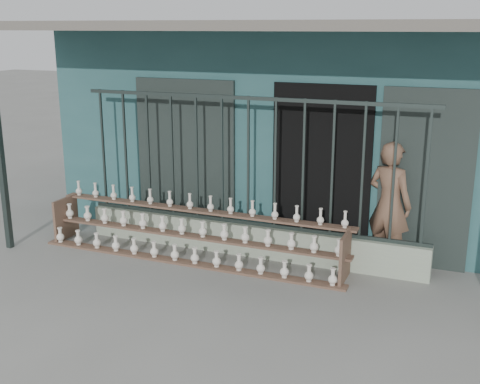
% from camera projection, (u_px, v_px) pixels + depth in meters
% --- Properties ---
extents(ground, '(60.00, 60.00, 0.00)m').
position_uv_depth(ground, '(210.00, 290.00, 7.42)').
color(ground, slate).
extents(workshop_building, '(7.40, 6.60, 3.21)m').
position_uv_depth(workshop_building, '(308.00, 114.00, 10.76)').
color(workshop_building, '#275254').
rests_on(workshop_building, ground).
extents(parapet_wall, '(5.00, 0.20, 0.45)m').
position_uv_depth(parapet_wall, '(248.00, 239.00, 8.52)').
color(parapet_wall, '#98A58E').
rests_on(parapet_wall, ground).
extents(security_fence, '(5.00, 0.04, 1.80)m').
position_uv_depth(security_fence, '(248.00, 162.00, 8.22)').
color(security_fence, '#283330').
rests_on(security_fence, parapet_wall).
extents(shelf_rack, '(4.50, 0.68, 0.85)m').
position_uv_depth(shelf_rack, '(192.00, 233.00, 8.35)').
color(shelf_rack, brown).
rests_on(shelf_rack, ground).
extents(elderly_woman, '(0.73, 0.62, 1.71)m').
position_uv_depth(elderly_woman, '(389.00, 204.00, 8.00)').
color(elderly_woman, brown).
rests_on(elderly_woman, ground).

